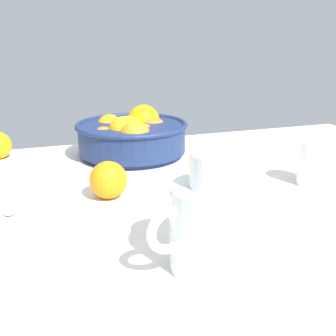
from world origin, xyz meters
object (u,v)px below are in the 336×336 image
object	(u,v)px
loose_orange_1	(108,180)
spoon	(20,204)
juice_pitcher	(214,227)
juice_glass	(314,166)
fruit_bowl	(132,136)

from	to	relation	value
loose_orange_1	spoon	xyz separation A→B (cm)	(-15.96, 1.06, -3.12)
juice_pitcher	loose_orange_1	world-z (taller)	juice_pitcher
spoon	juice_pitcher	bearing A→B (deg)	-49.86
juice_glass	spoon	bearing A→B (deg)	172.67
fruit_bowl	juice_pitcher	world-z (taller)	juice_pitcher
juice_pitcher	spoon	distance (cm)	38.44
fruit_bowl	juice_glass	bearing A→B (deg)	-47.44
juice_pitcher	spoon	bearing A→B (deg)	130.14
fruit_bowl	juice_pitcher	size ratio (longest dim) A/B	1.70
juice_glass	loose_orange_1	size ratio (longest dim) A/B	1.26
fruit_bowl	juice_pitcher	xyz separation A→B (cm)	(-2.56, -54.31, 0.57)
juice_glass	loose_orange_1	bearing A→B (deg)	171.31
fruit_bowl	juice_glass	world-z (taller)	fruit_bowl
loose_orange_1	spoon	size ratio (longest dim) A/B	0.51
fruit_bowl	spoon	xyz separation A→B (cm)	(-27.10, -25.21, -4.72)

